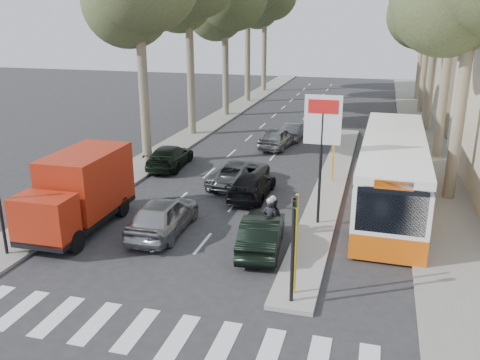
% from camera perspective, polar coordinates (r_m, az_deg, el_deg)
% --- Properties ---
extents(ground, '(120.00, 120.00, 0.00)m').
position_cam_1_polar(ground, '(18.34, -3.62, -10.00)').
color(ground, '#28282B').
rests_on(ground, ground).
extents(sidewalk_right, '(3.20, 70.00, 0.12)m').
position_cam_1_polar(sidewalk_right, '(41.28, 19.65, 5.03)').
color(sidewalk_right, gray).
rests_on(sidewalk_right, ground).
extents(median_left, '(2.40, 64.00, 0.12)m').
position_cam_1_polar(median_left, '(46.09, -1.72, 7.34)').
color(median_left, gray).
rests_on(median_left, ground).
extents(traffic_island, '(1.50, 26.00, 0.16)m').
position_cam_1_polar(traffic_island, '(27.69, 10.25, -0.20)').
color(traffic_island, gray).
rests_on(traffic_island, ground).
extents(billboard, '(1.50, 12.10, 5.60)m').
position_cam_1_polar(billboard, '(20.95, 9.16, 4.27)').
color(billboard, yellow).
rests_on(billboard, ground).
extents(traffic_light_island, '(0.16, 0.41, 3.60)m').
position_cam_1_polar(traffic_light_island, '(15.21, 6.03, -5.80)').
color(traffic_light_island, black).
rests_on(traffic_light_island, ground).
extents(silver_hatchback, '(1.92, 4.59, 1.55)m').
position_cam_1_polar(silver_hatchback, '(21.13, -8.63, -3.94)').
color(silver_hatchback, '#9A9CA2').
rests_on(silver_hatchback, ground).
extents(dark_hatchback, '(1.90, 4.30, 1.37)m').
position_cam_1_polar(dark_hatchback, '(19.47, 2.45, -5.99)').
color(dark_hatchback, black).
rests_on(dark_hatchback, ground).
extents(queue_car_a, '(2.72, 4.98, 1.32)m').
position_cam_1_polar(queue_car_a, '(26.81, -0.02, 0.79)').
color(queue_car_a, '#52555A').
rests_on(queue_car_a, ground).
extents(queue_car_b, '(1.78, 4.27, 1.23)m').
position_cam_1_polar(queue_car_b, '(25.04, 1.34, -0.58)').
color(queue_car_b, black).
rests_on(queue_car_b, ground).
extents(queue_car_c, '(2.22, 4.37, 1.42)m').
position_cam_1_polar(queue_car_c, '(34.55, 4.23, 4.77)').
color(queue_car_c, gray).
rests_on(queue_car_c, ground).
extents(queue_car_d, '(1.39, 3.67, 1.20)m').
position_cam_1_polar(queue_car_d, '(37.17, 6.01, 5.49)').
color(queue_car_d, '#52545A').
rests_on(queue_car_d, ground).
extents(queue_car_e, '(2.19, 4.69, 1.32)m').
position_cam_1_polar(queue_car_e, '(30.25, -7.89, 2.63)').
color(queue_car_e, black).
rests_on(queue_car_e, ground).
extents(red_truck, '(2.40, 6.01, 3.18)m').
position_cam_1_polar(red_truck, '(22.08, -17.52, -1.12)').
color(red_truck, black).
rests_on(red_truck, ground).
extents(city_bus, '(2.96, 12.65, 3.32)m').
position_cam_1_polar(city_bus, '(24.52, 16.69, 1.01)').
color(city_bus, '#DD580C').
rests_on(city_bus, ground).
extents(motorcycle, '(0.79, 2.14, 1.82)m').
position_cam_1_polar(motorcycle, '(20.42, 3.52, -4.40)').
color(motorcycle, black).
rests_on(motorcycle, ground).
extents(pedestrian_near, '(0.81, 1.20, 1.88)m').
position_cam_1_polar(pedestrian_near, '(26.35, 18.97, 0.38)').
color(pedestrian_near, '#473651').
rests_on(pedestrian_near, sidewalk_right).
extents(pedestrian_far, '(1.10, 0.77, 1.55)m').
position_cam_1_polar(pedestrian_far, '(28.37, 19.94, 1.15)').
color(pedestrian_far, brown).
rests_on(pedestrian_far, sidewalk_right).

